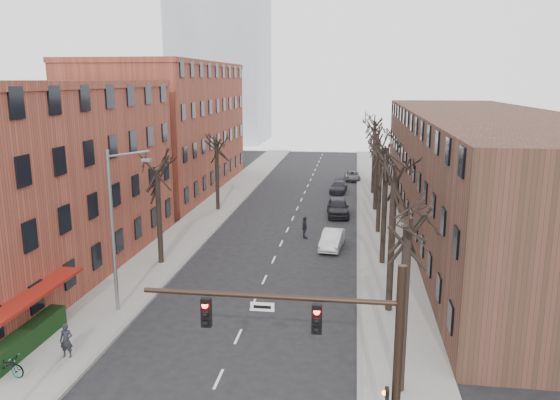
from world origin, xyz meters
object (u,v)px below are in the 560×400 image
at_px(parked_car_near, 338,207).
at_px(pedestrian_a, 66,341).
at_px(parked_car_mid, 339,187).
at_px(silver_sedan, 332,240).
at_px(bicycle, 6,365).

relative_size(parked_car_near, pedestrian_a, 3.05).
height_order(parked_car_near, parked_car_mid, parked_car_near).
relative_size(parked_car_near, parked_car_mid, 1.16).
height_order(parked_car_near, pedestrian_a, pedestrian_a).
xyz_separation_m(silver_sedan, bicycle, (-12.99, -20.47, -0.06)).
xyz_separation_m(parked_car_near, parked_car_mid, (-0.30, 11.00, -0.22)).
distance_m(silver_sedan, parked_car_near, 10.25).
xyz_separation_m(parked_car_mid, pedestrian_a, (-11.04, -39.87, 0.34)).
distance_m(silver_sedan, parked_car_mid, 21.25).
height_order(parked_car_mid, bicycle, parked_car_mid).
bearing_deg(parked_car_mid, parked_car_near, -84.13).
xyz_separation_m(pedestrian_a, bicycle, (-1.76, -1.85, -0.33)).
height_order(silver_sedan, parked_car_near, parked_car_near).
height_order(pedestrian_a, bicycle, pedestrian_a).
xyz_separation_m(parked_car_mid, bicycle, (-12.79, -41.72, 0.01)).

